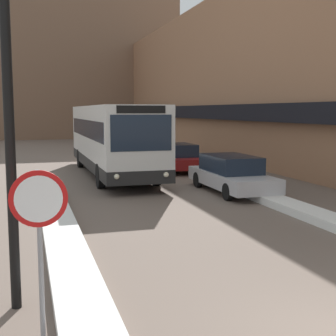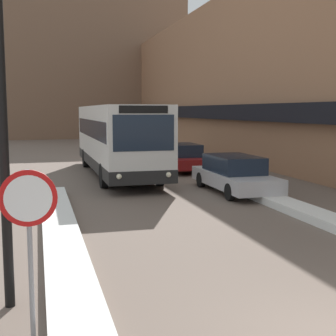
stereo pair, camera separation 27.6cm
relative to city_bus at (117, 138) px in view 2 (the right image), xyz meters
The scene contains 10 objects.
building_row_right 12.49m from the city_bus, 30.46° to the left, with size 5.50×60.00×10.59m.
building_backdrop_far 34.75m from the city_bus, 89.39° to the left, with size 26.00×8.00×16.62m.
snow_bank_left 12.85m from the city_bus, 104.71° to the right, with size 0.90×16.23×0.20m.
snow_bank_right 12.11m from the city_bus, 70.70° to the right, with size 0.90×17.75×0.25m.
city_bus is the anchor object (origin of this frame).
parked_car_front 7.09m from the city_bus, 59.40° to the right, with size 1.87×4.90×1.42m.
parked_car_middle 3.80m from the city_bus, 11.79° to the left, with size 1.87×4.27×1.42m.
parked_car_back 8.25m from the city_bus, 64.14° to the left, with size 1.90×4.58×1.46m.
stop_sign 16.70m from the city_bus, 103.40° to the right, with size 0.76×0.08×2.38m.
street_lamp 15.55m from the city_bus, 104.79° to the right, with size 1.46×0.36×5.87m.
Camera 2 is at (-4.09, -4.68, 3.15)m, focal length 50.00 mm.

